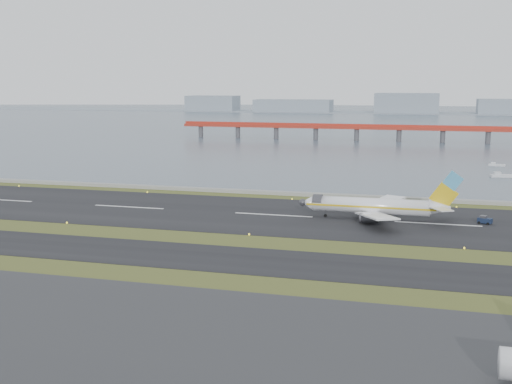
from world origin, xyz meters
TOP-DOWN VIEW (x-y plane):
  - ground at (0.00, 0.00)m, footprint 1000.00×1000.00m
  - apron_strip at (0.00, -55.00)m, footprint 1000.00×50.00m
  - taxiway_strip at (0.00, -12.00)m, footprint 1000.00×18.00m
  - runway_strip at (0.00, 30.00)m, footprint 1000.00×45.00m
  - seawall at (0.00, 60.00)m, footprint 1000.00×2.50m
  - bay_water at (0.00, 460.00)m, footprint 1400.00×800.00m
  - red_pier at (20.00, 250.00)m, footprint 260.00×5.00m
  - far_shoreline at (13.62, 620.00)m, footprint 1400.00×80.00m
  - airliner at (25.59, 30.98)m, footprint 38.52×32.89m
  - pushback_tug at (50.68, 33.16)m, footprint 3.56×2.88m
  - workboat_near at (62.28, 115.79)m, footprint 8.38×4.02m
  - workboat_far at (63.43, 148.20)m, footprint 6.55×2.53m

SIDE VIEW (x-z plane):
  - ground at x=0.00m, z-range 0.00..0.00m
  - bay_water at x=0.00m, z-range -0.65..0.65m
  - apron_strip at x=0.00m, z-range 0.00..0.10m
  - taxiway_strip at x=0.00m, z-range 0.00..0.10m
  - runway_strip at x=0.00m, z-range 0.00..0.10m
  - workboat_far at x=63.43m, z-range -0.29..1.27m
  - seawall at x=0.00m, z-range 0.00..1.00m
  - workboat_near at x=62.28m, z-range -0.36..1.59m
  - pushback_tug at x=50.68m, z-range -0.03..1.96m
  - airliner at x=25.59m, z-range -2.94..9.86m
  - far_shoreline at x=13.62m, z-range -24.18..36.32m
  - red_pier at x=20.00m, z-range 2.18..12.38m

